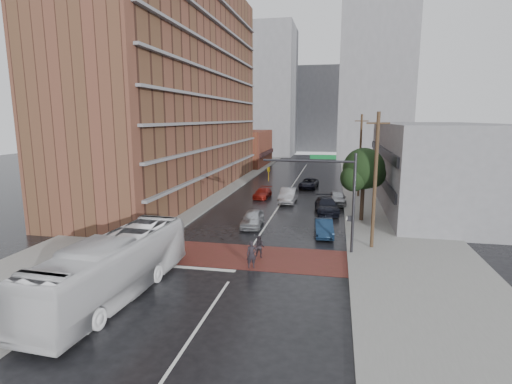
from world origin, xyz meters
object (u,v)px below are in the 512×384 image
Objects in this scene: car_travel_c at (263,193)px; suv_travel at (309,183)px; pedestrian_a at (252,255)px; car_parked_near at (324,228)px; transit_bus at (113,267)px; car_travel_b at (288,195)px; car_parked_far at (338,198)px; car_travel_a at (252,218)px; car_parked_mid at (327,205)px; pedestrian_b at (259,247)px.

suv_travel reaches higher than car_travel_c.
car_parked_near is at bearing 42.06° from pedestrian_a.
car_travel_b is at bearing 79.70° from transit_bus.
suv_travel is (1.65, 10.16, -0.15)m from car_travel_b.
car_travel_a is at bearing -126.25° from car_parked_far.
car_travel_a is 0.89× the size of car_travel_b.
car_travel_b is at bearing -93.06° from suv_travel.
car_travel_c is 0.85× the size of suv_travel.
suv_travel is at bearing 81.52° from car_travel_b.
car_travel_c is (2.89, 28.35, -1.09)m from transit_bus.
car_travel_a is 0.83× the size of car_parked_mid.
car_travel_b is (-0.12, 20.69, -0.08)m from pedestrian_a.
car_parked_far is (11.80, 26.28, -0.91)m from transit_bus.
car_travel_a is at bearing -99.06° from car_travel_b.
car_travel_b is at bearing 104.14° from car_parked_near.
car_parked_mid is (4.20, 14.49, -0.02)m from pedestrian_b.
pedestrian_a reaches higher than car_parked_far.
car_parked_near is 12.49m from car_parked_far.
pedestrian_a is at bearing -77.54° from car_travel_c.
car_travel_c is at bearing 165.04° from car_parked_far.
car_travel_c is at bearing 93.82° from car_travel_a.
transit_bus is 10.03m from pedestrian_b.
transit_bus is 27.08m from car_travel_b.
car_parked_near reaches higher than suv_travel.
car_travel_c is (-1.47, 12.93, -0.16)m from car_travel_a.
car_parked_near is at bearing 55.32° from transit_bus.
transit_bus is 7.67× the size of pedestrian_b.
transit_bus is 17.52m from car_parked_near.
transit_bus reaches higher than car_parked_far.
suv_travel is at bearing 67.09° from pedestrian_a.
transit_bus is 28.82m from car_parked_far.
suv_travel is 1.18× the size of car_parked_near.
car_travel_b is 13.27m from car_parked_near.
pedestrian_b is 18.76m from car_travel_b.
pedestrian_b reaches higher than car_travel_a.
transit_bus is at bearing -158.55° from pedestrian_a.
transit_bus reaches higher than car_parked_mid.
car_parked_near is (4.20, 6.26, -0.12)m from pedestrian_b.
suv_travel is 1.06× the size of car_parked_far.
pedestrian_a is 0.37× the size of suv_travel.
car_travel_a reaches higher than suv_travel.
car_parked_far is at bearing 82.27° from pedestrian_b.
car_travel_b reaches higher than car_parked_far.
transit_bus is at bearing -96.06° from suv_travel.
car_travel_a is (-2.14, 7.85, -0.04)m from pedestrian_b.
car_parked_far reaches higher than car_travel_a.
pedestrian_b is at bearing 52.39° from transit_bus.
pedestrian_b reaches higher than suv_travel.
pedestrian_a reaches higher than car_travel_a.
car_parked_far is at bearing 52.91° from car_travel_a.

